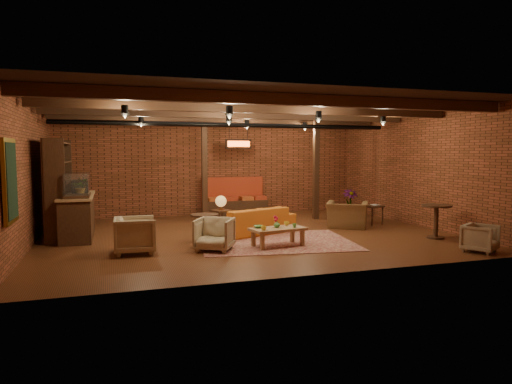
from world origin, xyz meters
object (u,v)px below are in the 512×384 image
object	(u,v)px
armchair_far	(480,237)
armchair_a	(135,233)
round_table_left	(204,224)
side_table_book	(372,207)
sofa	(251,221)
armchair_b	(214,233)
coffee_table	(277,230)
round_table_right	(436,216)
plant_tall	(350,176)
side_table_lamp	(221,204)
armchair_right	(347,210)

from	to	relation	value
armchair_far	armchair_a	bearing A→B (deg)	134.08
round_table_left	side_table_book	distance (m)	5.29
sofa	side_table_book	size ratio (longest dim) A/B	3.95
armchair_a	armchair_b	xyz separation A→B (m)	(1.61, -0.25, -0.03)
coffee_table	round_table_right	xyz separation A→B (m)	(4.00, -0.28, 0.18)
round_table_left	armchair_far	distance (m)	5.97
side_table_book	sofa	bearing A→B (deg)	-173.58
side_table_book	plant_tall	world-z (taller)	plant_tall
sofa	side_table_lamp	xyz separation A→B (m)	(-0.61, 0.77, 0.37)
sofa	round_table_right	xyz separation A→B (m)	(4.11, -1.90, 0.21)
round_table_left	armchair_b	xyz separation A→B (m)	(0.04, -0.87, -0.07)
side_table_book	round_table_right	world-z (taller)	round_table_right
armchair_a	side_table_book	size ratio (longest dim) A/B	1.41
coffee_table	round_table_right	distance (m)	4.01
side_table_book	armchair_far	world-z (taller)	armchair_far
side_table_lamp	armchair_a	size ratio (longest dim) A/B	1.12
armchair_right	sofa	bearing A→B (deg)	35.94
coffee_table	armchair_a	bearing A→B (deg)	175.62
round_table_left	armchair_far	world-z (taller)	round_table_left
armchair_a	armchair_b	bearing A→B (deg)	-97.25
armchair_a	round_table_right	distance (m)	7.06
coffee_table	armchair_right	size ratio (longest dim) A/B	1.17
round_table_right	plant_tall	bearing A→B (deg)	92.26
coffee_table	side_table_lamp	world-z (taller)	side_table_lamp
sofa	plant_tall	size ratio (longest dim) A/B	0.88
armchair_a	side_table_book	world-z (taller)	armchair_a
armchair_right	plant_tall	bearing A→B (deg)	-88.70
side_table_book	round_table_right	distance (m)	2.35
sofa	armchair_right	bearing A→B (deg)	161.80
sofa	side_table_lamp	world-z (taller)	side_table_lamp
armchair_b	side_table_book	world-z (taller)	armchair_b
armchair_far	round_table_left	bearing A→B (deg)	123.95
armchair_far	plant_tall	bearing A→B (deg)	60.89
coffee_table	round_table_right	world-z (taller)	round_table_right
coffee_table	armchair_b	size ratio (longest dim) A/B	1.68
armchair_b	round_table_left	bearing A→B (deg)	121.08
round_table_left	round_table_right	distance (m)	5.58
coffee_table	round_table_left	bearing A→B (deg)	149.68
armchair_a	armchair_far	xyz separation A→B (m)	(6.90, -2.06, -0.10)
sofa	round_table_right	size ratio (longest dim) A/B	2.86
round_table_right	round_table_left	bearing A→B (deg)	168.20
armchair_far	coffee_table	bearing A→B (deg)	125.36
round_table_left	armchair_a	bearing A→B (deg)	-158.36
armchair_a	plant_tall	xyz separation A→B (m)	(6.88, 3.39, 0.91)
armchair_b	round_table_right	distance (m)	5.44
sofa	plant_tall	world-z (taller)	plant_tall
armchair_right	armchair_far	size ratio (longest dim) A/B	1.72
armchair_right	coffee_table	bearing A→B (deg)	65.60
side_table_lamp	sofa	bearing A→B (deg)	-51.97
round_table_left	sofa	bearing A→B (deg)	29.09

